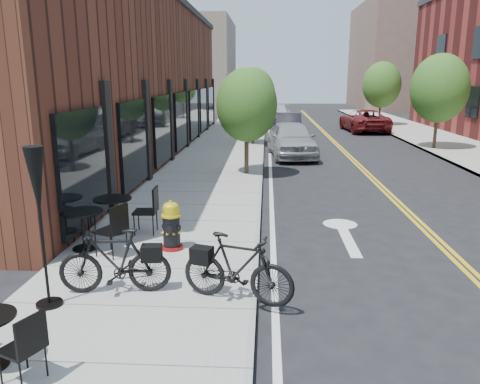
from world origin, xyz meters
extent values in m
plane|color=black|center=(0.00, 0.00, 0.00)|extent=(120.00, 120.00, 0.00)
cube|color=#9E9B93|center=(-2.00, 10.00, 0.06)|extent=(4.00, 70.00, 0.12)
cube|color=#411F15|center=(-6.50, 14.00, 3.50)|extent=(5.00, 28.00, 7.00)
cube|color=#726656|center=(-8.00, 48.00, 5.00)|extent=(8.00, 14.00, 10.00)
cube|color=brown|center=(16.00, 50.00, 6.00)|extent=(10.00, 16.00, 12.00)
cylinder|color=#382B1E|center=(-0.60, 9.00, 0.93)|extent=(0.16, 0.16, 1.61)
ellipsoid|color=#255F1E|center=(-0.60, 9.00, 2.61)|extent=(2.20, 2.20, 2.64)
cylinder|color=#382B1E|center=(-0.60, 17.00, 0.96)|extent=(0.16, 0.16, 1.68)
ellipsoid|color=#255F1E|center=(-0.60, 17.00, 2.72)|extent=(2.30, 2.30, 2.76)
cylinder|color=#382B1E|center=(-0.60, 25.00, 0.91)|extent=(0.16, 0.16, 1.57)
ellipsoid|color=#255F1E|center=(-0.60, 25.00, 2.54)|extent=(2.10, 2.10, 2.52)
cylinder|color=#382B1E|center=(-0.60, 33.00, 0.98)|extent=(0.16, 0.16, 1.71)
ellipsoid|color=#255F1E|center=(-0.60, 33.00, 2.79)|extent=(2.40, 2.40, 2.88)
cylinder|color=#382B1E|center=(8.60, 16.00, 1.03)|extent=(0.16, 0.16, 1.82)
ellipsoid|color=#255F1E|center=(8.60, 16.00, 3.06)|extent=(2.80, 2.80, 3.36)
cylinder|color=#382B1E|center=(8.60, 28.00, 1.03)|extent=(0.16, 0.16, 1.82)
ellipsoid|color=#255F1E|center=(8.60, 28.00, 3.06)|extent=(2.80, 2.80, 3.36)
cylinder|color=maroon|center=(-1.80, 1.02, 0.15)|extent=(0.57, 0.57, 0.07)
cylinder|color=black|center=(-1.80, 1.02, 0.49)|extent=(0.44, 0.44, 0.68)
cylinder|color=gold|center=(-1.80, 1.02, 0.84)|extent=(0.50, 0.50, 0.05)
cylinder|color=gold|center=(-1.80, 1.02, 0.93)|extent=(0.43, 0.43, 0.16)
ellipsoid|color=gold|center=(-1.80, 1.02, 1.02)|extent=(0.41, 0.41, 0.20)
cylinder|color=gold|center=(-1.80, 1.02, 1.12)|extent=(0.07, 0.07, 0.07)
imported|color=black|center=(-2.31, -1.04, 0.67)|extent=(1.87, 0.70, 1.10)
imported|color=black|center=(-0.30, -1.24, 0.68)|extent=(1.92, 1.06, 1.11)
cylinder|color=black|center=(-3.32, 1.97, 0.14)|extent=(0.51, 0.51, 0.03)
cylinder|color=black|center=(-3.32, 1.97, 0.52)|extent=(0.07, 0.07, 0.78)
cylinder|color=black|center=(-3.32, 1.97, 0.92)|extent=(0.88, 0.88, 0.03)
cylinder|color=black|center=(-3.60, 0.89, 0.14)|extent=(0.64, 0.64, 0.03)
cylinder|color=black|center=(-3.60, 0.89, 0.52)|extent=(0.09, 0.09, 0.78)
cylinder|color=black|center=(-3.60, 0.89, 0.92)|extent=(1.11, 1.11, 0.03)
cylinder|color=black|center=(-3.23, -1.54, 0.14)|extent=(0.40, 0.40, 0.04)
cylinder|color=black|center=(-3.23, -1.54, 1.35)|extent=(0.04, 0.04, 2.41)
cone|color=black|center=(-3.23, -1.54, 2.08)|extent=(0.29, 0.29, 1.06)
imported|color=#96999E|center=(1.27, 13.51, 0.82)|extent=(2.40, 4.98, 1.64)
imported|color=black|center=(1.47, 21.08, 0.72)|extent=(1.64, 4.41, 1.44)
imported|color=silver|center=(0.80, 28.12, 0.81)|extent=(2.61, 5.70, 1.62)
imported|color=maroon|center=(6.71, 24.31, 0.74)|extent=(2.84, 5.51, 1.49)
camera|label=1|loc=(0.12, -8.03, 3.57)|focal=35.00mm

